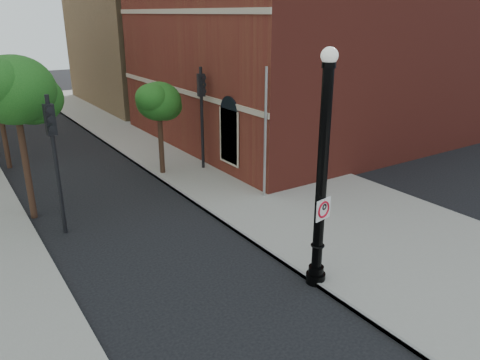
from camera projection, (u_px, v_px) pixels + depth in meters
ground at (252, 303)px, 12.67m from camera, size 120.00×120.00×0.00m
sidewalk_right at (237, 167)px, 23.61m from camera, size 8.00×60.00×0.12m
curb_edge at (165, 182)px, 21.56m from camera, size 0.10×60.00×0.14m
brick_wall_building at (333, 32)px, 29.85m from camera, size 22.30×16.30×12.50m
bg_building_tan_b at (209, 18)px, 42.17m from camera, size 22.00×14.00×14.00m
lamppost at (321, 184)px, 12.63m from camera, size 0.56×0.56×6.65m
no_parking_sign at (323, 209)px, 12.71m from camera, size 0.61×0.15×0.62m
traffic_signal_left at (53, 143)px, 15.62m from camera, size 0.32×0.41×4.94m
traffic_signal_right at (202, 102)px, 22.31m from camera, size 0.36×0.43×5.06m
utility_pole at (265, 135)px, 18.95m from camera, size 0.11×0.11×5.48m
street_tree_a at (15, 92)px, 16.44m from camera, size 3.38×3.06×6.10m
street_tree_c at (159, 102)px, 21.62m from camera, size 2.48×2.24×4.47m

